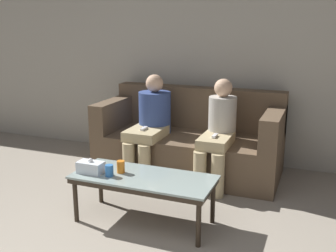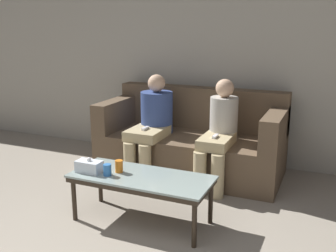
# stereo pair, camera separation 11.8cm
# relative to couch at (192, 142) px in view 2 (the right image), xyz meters

# --- Properties ---
(wall_back) EXTENTS (12.00, 0.06, 2.60)m
(wall_back) POSITION_rel_couch_xyz_m (0.00, 0.52, 0.96)
(wall_back) COLOR #B7B2A3
(wall_back) RESTS_ON ground_plane
(couch) EXTENTS (2.02, 0.91, 0.93)m
(couch) POSITION_rel_couch_xyz_m (0.00, 0.00, 0.00)
(couch) COLOR brown
(couch) RESTS_ON ground_plane
(coffee_table) EXTENTS (1.19, 0.50, 0.42)m
(coffee_table) POSITION_rel_couch_xyz_m (0.03, -1.32, 0.03)
(coffee_table) COLOR #8C9E99
(coffee_table) RESTS_ON ground_plane
(cup_near_left) EXTENTS (0.07, 0.07, 0.10)m
(cup_near_left) POSITION_rel_couch_xyz_m (-0.23, -1.42, 0.13)
(cup_near_left) COLOR #3372BF
(cup_near_left) RESTS_ON coffee_table
(cup_near_right) EXTENTS (0.07, 0.07, 0.10)m
(cup_near_right) POSITION_rel_couch_xyz_m (-0.18, -1.32, 0.13)
(cup_near_right) COLOR orange
(cup_near_right) RESTS_ON coffee_table
(tissue_box) EXTENTS (0.22, 0.12, 0.13)m
(tissue_box) POSITION_rel_couch_xyz_m (-0.41, -1.42, 0.13)
(tissue_box) COLOR silver
(tissue_box) RESTS_ON coffee_table
(seated_person_left_end) EXTENTS (0.36, 0.73, 1.10)m
(seated_person_left_end) POSITION_rel_couch_xyz_m (-0.39, -0.23, 0.26)
(seated_person_left_end) COLOR tan
(seated_person_left_end) RESTS_ON ground_plane
(seated_person_mid_left) EXTENTS (0.31, 0.70, 1.09)m
(seated_person_mid_left) POSITION_rel_couch_xyz_m (0.39, -0.25, 0.24)
(seated_person_mid_left) COLOR tan
(seated_person_mid_left) RESTS_ON ground_plane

